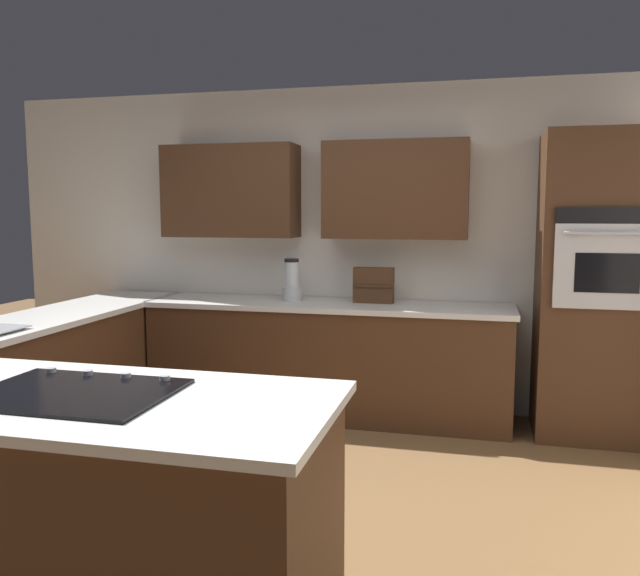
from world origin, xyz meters
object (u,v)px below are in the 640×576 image
spice_rack (374,285)px  wall_oven (597,287)px  blender (292,283)px  cooktop (75,392)px

spice_rack → wall_oven: bearing=177.0°
wall_oven → blender: (2.25, -0.04, -0.04)m
blender → spice_rack: size_ratio=1.08×
wall_oven → cooktop: 3.55m
wall_oven → cooktop: wall_oven is taller
cooktop → spice_rack: 2.86m
wall_oven → blender: size_ratio=6.43×
wall_oven → spice_rack: 1.60m
cooktop → wall_oven: bearing=-131.1°
blender → wall_oven: bearing=178.9°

